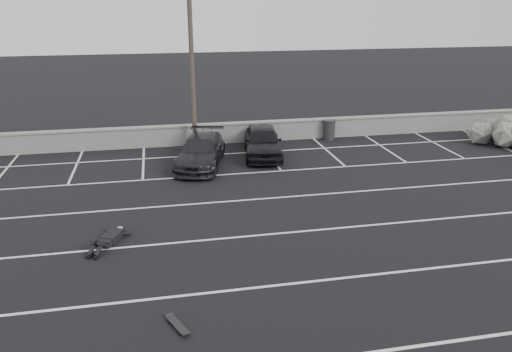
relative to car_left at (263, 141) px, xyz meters
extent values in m
plane|color=black|center=(-0.66, -11.38, -0.73)|extent=(120.00, 120.00, 0.00)
cube|color=gray|center=(-0.66, 2.62, -0.23)|extent=(50.00, 0.35, 1.00)
cube|color=gray|center=(-0.66, 2.62, 0.29)|extent=(50.00, 0.45, 0.08)
cube|color=silver|center=(-0.66, -11.38, -0.72)|extent=(36.00, 0.10, 0.01)
cube|color=silver|center=(-0.66, -8.38, -0.72)|extent=(36.00, 0.10, 0.01)
cube|color=silver|center=(-0.66, -5.38, -0.72)|extent=(36.00, 0.10, 0.01)
cube|color=silver|center=(-0.66, -2.38, -0.72)|extent=(36.00, 0.10, 0.01)
cube|color=silver|center=(-0.66, 0.62, -0.72)|extent=(36.00, 0.10, 0.01)
cube|color=silver|center=(-11.66, 0.12, -0.72)|extent=(0.10, 5.00, 0.01)
cube|color=silver|center=(-8.66, 0.12, -0.72)|extent=(0.10, 5.00, 0.01)
cube|color=silver|center=(-5.66, 0.12, -0.72)|extent=(0.10, 5.00, 0.01)
cube|color=silver|center=(-2.66, 0.12, -0.72)|extent=(0.10, 5.00, 0.01)
cube|color=silver|center=(0.34, 0.12, -0.72)|extent=(0.10, 5.00, 0.01)
cube|color=silver|center=(3.34, 0.12, -0.72)|extent=(0.10, 5.00, 0.01)
cube|color=silver|center=(6.34, 0.12, -0.72)|extent=(0.10, 5.00, 0.01)
cube|color=silver|center=(9.34, 0.12, -0.72)|extent=(0.10, 5.00, 0.01)
cube|color=silver|center=(12.34, 0.12, -0.72)|extent=(0.10, 5.00, 0.01)
imported|color=black|center=(0.00, 0.00, 0.00)|extent=(2.33, 4.48, 1.46)
imported|color=black|center=(-3.06, -0.89, -0.06)|extent=(2.98, 4.93, 1.34)
cylinder|color=#4C4238|center=(-3.09, 1.82, 3.54)|extent=(0.23, 0.23, 8.53)
cylinder|color=#2A2A2C|center=(4.13, 2.22, -0.23)|extent=(0.76, 0.76, 1.00)
cylinder|color=#2A2A2C|center=(4.13, 2.22, 0.30)|extent=(0.84, 0.84, 0.06)
cube|color=black|center=(-4.72, -12.68, -0.64)|extent=(0.49, 0.78, 0.02)
cube|color=#2A2A2C|center=(-4.83, -12.44, -0.68)|extent=(0.16, 0.11, 0.04)
cube|color=#2A2A2C|center=(-4.62, -12.91, -0.68)|extent=(0.16, 0.11, 0.04)
cylinder|color=black|center=(-4.91, -12.48, -0.70)|extent=(0.05, 0.06, 0.06)
cylinder|color=black|center=(-4.74, -12.40, -0.70)|extent=(0.05, 0.06, 0.06)
cylinder|color=black|center=(-4.70, -12.95, -0.70)|extent=(0.05, 0.06, 0.06)
cylinder|color=black|center=(-4.53, -12.87, -0.70)|extent=(0.05, 0.06, 0.06)
camera|label=1|loc=(-4.84, -22.55, 6.51)|focal=35.00mm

